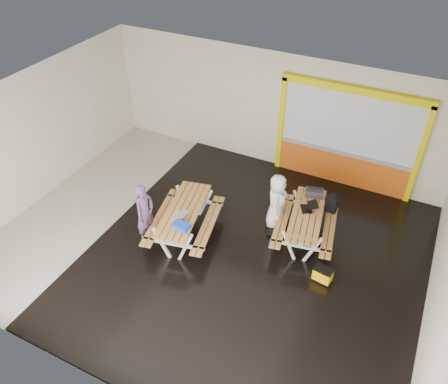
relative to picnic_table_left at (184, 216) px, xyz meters
The scene contains 14 objects.
room 1.26m from the picnic_table_left, ahead, with size 10.02×8.02×3.52m.
deck 1.99m from the picnic_table_left, ahead, with size 7.50×7.98×0.05m, color black.
kiosk 4.89m from the picnic_table_left, 54.07° to the left, with size 3.88×0.16×3.00m.
picnic_table_left is the anchor object (origin of this frame).
picnic_table_right 2.93m from the picnic_table_left, 24.27° to the left, with size 1.74×2.28×0.83m.
person_left 0.95m from the picnic_table_left, 142.14° to the right, with size 0.57×0.38×1.57m, color #644265.
person_right 2.28m from the picnic_table_left, 34.18° to the left, with size 0.73×0.48×1.50m, color white.
laptop_left 0.38m from the picnic_table_left, 81.23° to the right, with size 0.37×0.33×0.16m.
laptop_right 3.00m from the picnic_table_left, 27.66° to the left, with size 0.51×0.49×0.16m.
blue_pouch 0.70m from the picnic_table_left, 64.52° to the right, with size 0.37×0.26×0.11m, color blue.
toolbox 3.26m from the picnic_table_left, 36.58° to the left, with size 0.48×0.31×0.26m.
backpack 3.63m from the picnic_table_left, 32.34° to the left, with size 0.32×0.23×0.50m.
dark_case 2.33m from the picnic_table_left, 28.43° to the left, with size 0.44×0.33×0.16m, color black.
fluke_bag 3.51m from the picnic_table_left, ahead, with size 0.46×0.34×0.36m.
Camera 1 is at (3.89, -6.93, 7.76)m, focal length 36.10 mm.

